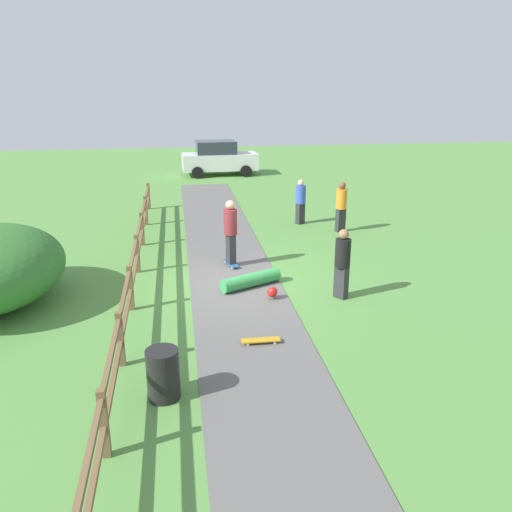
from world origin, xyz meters
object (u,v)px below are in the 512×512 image
Objects in this scene: skateboard_loose at (261,340)px; bystander_orange at (341,204)px; bystander_black at (342,260)px; parked_car_white at (219,158)px; skater_riding at (231,230)px; trash_bin at (163,374)px; skater_fallen at (252,281)px; bystander_blue at (301,200)px.

skateboard_loose is 0.45× the size of bystander_orange.
parked_car_white is (-1.48, 18.17, -0.02)m from bystander_black.
skater_riding reaches higher than bystander_black.
skater_riding is (1.84, 6.44, 0.66)m from trash_bin.
skater_fallen is 2.42m from bystander_black.
skateboard_loose is at bearing -92.48° from parked_car_white.
skateboard_loose is at bearing -95.12° from skater_fallen.
skater_fallen is 6.27m from bystander_orange.
bystander_black is at bearing -107.29° from bystander_orange.
skater_riding is 1.15× the size of skater_fallen.
trash_bin is 5.71m from bystander_black.
bystander_blue is at bearing 65.45° from trash_bin.
skater_riding reaches higher than bystander_orange.
skater_riding is at bearing -125.36° from bystander_blue.
bystander_blue is (0.63, 7.07, -0.06)m from bystander_black.
bystander_blue is 0.39× the size of parked_car_white.
bystander_orange is at bearing -47.50° from bystander_blue.
parked_car_white is (-3.29, 12.37, -0.03)m from bystander_orange.
skateboard_loose is (-0.27, -3.04, -0.11)m from skater_fallen.
skater_riding is 4.93m from skateboard_loose.
skater_riding is 2.03m from skater_fallen.
bystander_black is at bearing -24.26° from skater_fallen.
skateboard_loose is 0.19× the size of parked_car_white.
skater_fallen is (0.37, -1.78, -0.91)m from skater_riding.
bystander_blue is at bearing 132.50° from bystander_orange.
bystander_blue is at bearing 84.87° from bystander_black.
bystander_black is 1.06× the size of bystander_blue.
bystander_orange is at bearing 51.29° from skater_fallen.
skateboard_loose is 3.28m from bystander_black.
skater_riding is 5.26m from bystander_orange.
skater_riding is at bearing 132.05° from bystander_black.
bystander_black reaches higher than skateboard_loose.
skater_riding is 15.48m from parked_car_white.
skateboard_loose is 20.31m from parked_car_white.
trash_bin is at bearing -115.35° from skater_fallen.
bystander_black reaches higher than bystander_blue.
bystander_orange is at bearing 62.19° from skateboard_loose.
bystander_blue is at bearing 71.92° from skateboard_loose.
skateboard_loose is 8.97m from bystander_orange.
skateboard_loose is (0.09, -4.82, -1.02)m from skater_riding.
bystander_orange is (1.80, 5.80, 0.01)m from bystander_black.
skater_riding is at bearing 101.64° from skater_fallen.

